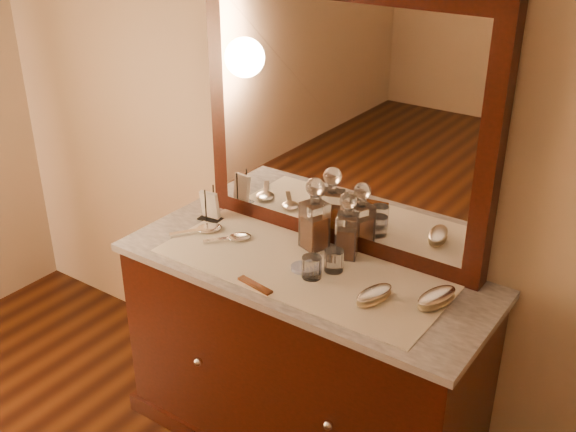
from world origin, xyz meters
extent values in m
plane|color=tan|center=(0.00, 2.25, 1.40)|extent=(4.50, 4.50, 0.00)
cube|color=black|center=(0.00, 1.96, 0.41)|extent=(1.40, 0.55, 0.82)
cube|color=black|center=(0.00, 1.96, 0.04)|extent=(1.46, 0.59, 0.08)
sphere|color=silver|center=(-0.30, 1.67, 0.45)|extent=(0.04, 0.04, 0.04)
sphere|color=silver|center=(0.30, 1.67, 0.45)|extent=(0.04, 0.04, 0.04)
cube|color=silver|center=(0.00, 1.96, 0.83)|extent=(1.44, 0.59, 0.03)
cube|color=black|center=(0.00, 2.20, 1.35)|extent=(1.20, 0.08, 1.00)
cube|color=white|center=(0.00, 2.17, 1.35)|extent=(1.06, 0.01, 0.86)
cube|color=silver|center=(0.00, 1.94, 0.85)|extent=(1.10, 0.45, 0.00)
cylinder|color=white|center=(0.01, 1.93, 0.86)|extent=(0.10, 0.10, 0.01)
cube|color=brown|center=(-0.06, 1.74, 0.86)|extent=(0.16, 0.05, 0.01)
cube|color=black|center=(-0.54, 2.05, 0.85)|extent=(0.10, 0.07, 0.01)
cylinder|color=black|center=(-0.54, 2.02, 0.92)|extent=(0.01, 0.01, 0.15)
cylinder|color=black|center=(-0.54, 2.08, 0.92)|extent=(0.01, 0.01, 0.15)
cube|color=white|center=(-0.54, 2.05, 0.92)|extent=(0.08, 0.04, 0.12)
cube|color=#9A4816|center=(-0.05, 2.10, 0.92)|extent=(0.09, 0.09, 0.13)
cube|color=white|center=(-0.05, 2.10, 0.95)|extent=(0.11, 0.11, 0.19)
cylinder|color=white|center=(-0.05, 2.10, 1.06)|extent=(0.05, 0.05, 0.03)
sphere|color=white|center=(-0.05, 2.10, 1.11)|extent=(0.09, 0.09, 0.07)
cube|color=#9A4816|center=(0.09, 2.11, 0.91)|extent=(0.09, 0.09, 0.12)
cube|color=white|center=(0.09, 2.11, 0.94)|extent=(0.11, 0.11, 0.17)
cylinder|color=white|center=(0.09, 2.11, 1.04)|extent=(0.04, 0.04, 0.03)
sphere|color=white|center=(0.09, 2.11, 1.09)|extent=(0.09, 0.09, 0.07)
ellipsoid|color=tan|center=(0.33, 1.90, 0.87)|extent=(0.11, 0.17, 0.02)
ellipsoid|color=silver|center=(0.33, 1.90, 0.89)|extent=(0.11, 0.17, 0.02)
ellipsoid|color=tan|center=(0.51, 2.00, 0.87)|extent=(0.12, 0.19, 0.03)
ellipsoid|color=silver|center=(0.51, 2.00, 0.89)|extent=(0.12, 0.19, 0.03)
ellipsoid|color=silver|center=(-0.47, 1.97, 0.86)|extent=(0.13, 0.14, 0.02)
cube|color=silver|center=(-0.53, 1.89, 0.86)|extent=(0.10, 0.13, 0.01)
ellipsoid|color=silver|center=(-0.33, 1.98, 0.86)|extent=(0.12, 0.12, 0.02)
cube|color=silver|center=(-0.38, 1.92, 0.86)|extent=(0.09, 0.11, 0.01)
cylinder|color=white|center=(0.07, 1.90, 0.89)|extent=(0.07, 0.07, 0.08)
cylinder|color=white|center=(0.11, 1.99, 0.89)|extent=(0.07, 0.07, 0.08)
camera|label=1|loc=(1.23, 0.11, 2.16)|focal=42.93mm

